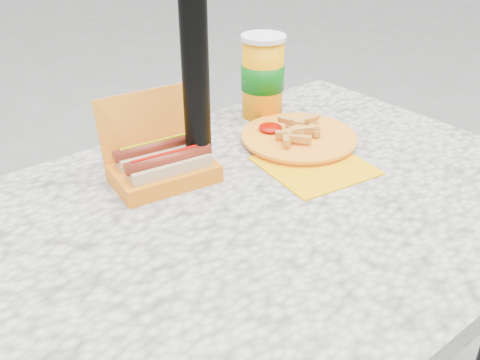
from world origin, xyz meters
TOP-DOWN VIEW (x-y plane):
  - picnic_table at (0.00, 0.00)m, footprint 1.20×0.80m
  - hotdog_box at (-0.07, 0.19)m, footprint 0.21×0.18m
  - fries_plate at (0.25, 0.13)m, footprint 0.30×0.34m
  - soda_cup at (0.29, 0.31)m, footprint 0.11×0.11m

SIDE VIEW (x-z plane):
  - picnic_table at x=0.00m, z-range 0.27..1.02m
  - fries_plate at x=0.25m, z-range 0.74..0.79m
  - hotdog_box at x=-0.07m, z-range 0.71..0.86m
  - soda_cup at x=0.29m, z-range 0.75..0.95m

